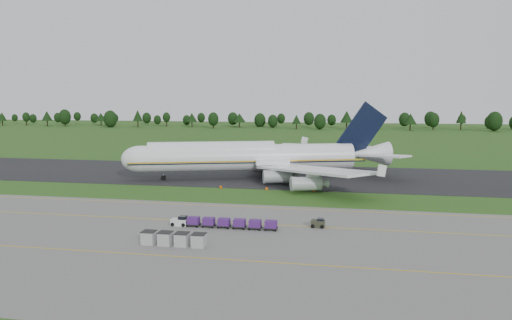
% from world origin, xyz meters
% --- Properties ---
extents(ground, '(600.00, 600.00, 0.00)m').
position_xyz_m(ground, '(0.00, 0.00, 0.00)').
color(ground, '#264D17').
rests_on(ground, ground).
extents(apron, '(300.00, 52.00, 0.06)m').
position_xyz_m(apron, '(0.00, -34.00, 0.03)').
color(apron, slate).
rests_on(apron, ground).
extents(taxiway, '(300.00, 40.00, 0.08)m').
position_xyz_m(taxiway, '(0.00, 28.00, 0.04)').
color(taxiway, black).
rests_on(taxiway, ground).
extents(apron_markings, '(300.00, 30.20, 0.01)m').
position_xyz_m(apron_markings, '(0.00, -26.98, 0.06)').
color(apron_markings, gold).
rests_on(apron_markings, apron).
extents(tree_line, '(531.21, 23.52, 11.68)m').
position_xyz_m(tree_line, '(-2.11, 218.45, 6.25)').
color(tree_line, black).
rests_on(tree_line, ground).
extents(aircraft, '(67.93, 63.44, 19.21)m').
position_xyz_m(aircraft, '(-5.10, 22.59, 5.49)').
color(aircraft, white).
rests_on(aircraft, ground).
extents(baggage_train, '(16.99, 1.54, 1.48)m').
position_xyz_m(baggage_train, '(-0.76, -25.23, 0.87)').
color(baggage_train, silver).
rests_on(baggage_train, apron).
extents(utility_cart, '(2.15, 1.46, 1.15)m').
position_xyz_m(utility_cart, '(13.92, -22.22, 0.62)').
color(utility_cart, '#2E3122').
rests_on(utility_cart, apron).
extents(uld_row, '(9.06, 1.86, 1.84)m').
position_xyz_m(uld_row, '(-4.94, -35.52, 0.98)').
color(uld_row, '#9D9D9D').
rests_on(uld_row, apron).
extents(edge_markers, '(21.29, 0.30, 0.60)m').
position_xyz_m(edge_markers, '(0.81, 7.50, 0.27)').
color(edge_markers, '#F15C07').
rests_on(edge_markers, ground).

